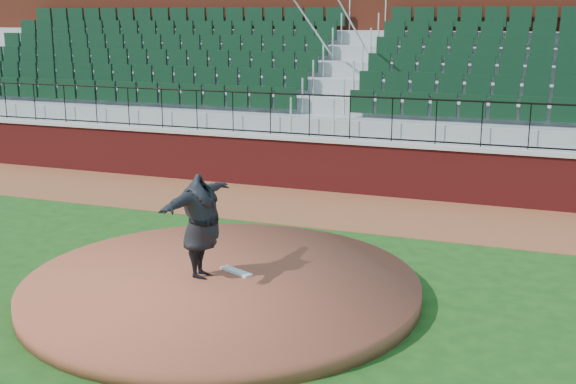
% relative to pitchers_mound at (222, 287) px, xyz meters
% --- Properties ---
extents(ground, '(90.00, 90.00, 0.00)m').
position_rel_pitchers_mound_xyz_m(ground, '(0.50, 0.04, -0.12)').
color(ground, '#184413').
rests_on(ground, ground).
extents(warning_track, '(34.00, 3.20, 0.01)m').
position_rel_pitchers_mound_xyz_m(warning_track, '(0.50, 5.44, -0.12)').
color(warning_track, brown).
rests_on(warning_track, ground).
extents(field_wall, '(34.00, 0.35, 1.20)m').
position_rel_pitchers_mound_xyz_m(field_wall, '(0.50, 7.04, 0.47)').
color(field_wall, maroon).
rests_on(field_wall, ground).
extents(wall_cap, '(34.00, 0.45, 0.10)m').
position_rel_pitchers_mound_xyz_m(wall_cap, '(0.50, 7.04, 1.12)').
color(wall_cap, '#B7B7B7').
rests_on(wall_cap, field_wall).
extents(wall_railing, '(34.00, 0.05, 1.00)m').
position_rel_pitchers_mound_xyz_m(wall_railing, '(0.50, 7.04, 1.67)').
color(wall_railing, black).
rests_on(wall_railing, wall_cap).
extents(seating_stands, '(34.00, 5.10, 4.60)m').
position_rel_pitchers_mound_xyz_m(seating_stands, '(0.50, 9.77, 2.18)').
color(seating_stands, gray).
rests_on(seating_stands, ground).
extents(concourse_wall, '(34.00, 0.50, 5.50)m').
position_rel_pitchers_mound_xyz_m(concourse_wall, '(0.50, 12.57, 2.62)').
color(concourse_wall, maroon).
rests_on(concourse_wall, ground).
extents(pitchers_mound, '(6.02, 6.02, 0.25)m').
position_rel_pitchers_mound_xyz_m(pitchers_mound, '(0.00, 0.00, 0.00)').
color(pitchers_mound, brown).
rests_on(pitchers_mound, ground).
extents(pitching_rubber, '(0.60, 0.37, 0.04)m').
position_rel_pitchers_mound_xyz_m(pitching_rubber, '(0.09, 0.33, 0.14)').
color(pitching_rubber, white).
rests_on(pitching_rubber, pitchers_mound).
extents(pitcher, '(0.58, 2.00, 1.61)m').
position_rel_pitchers_mound_xyz_m(pitcher, '(-0.31, -0.01, 0.93)').
color(pitcher, black).
rests_on(pitcher, pitchers_mound).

